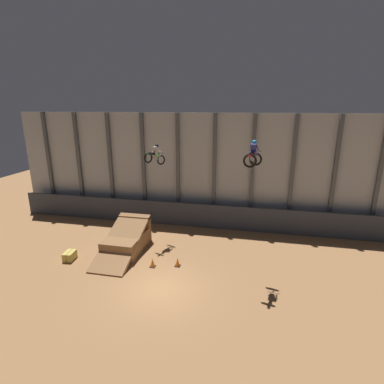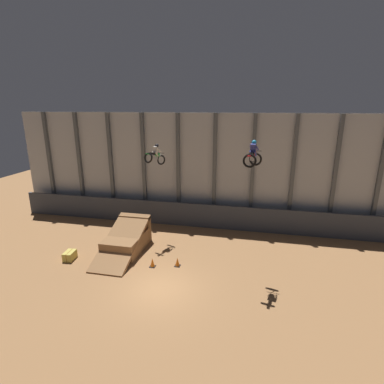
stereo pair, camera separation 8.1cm
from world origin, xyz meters
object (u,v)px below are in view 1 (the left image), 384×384
Objects in this scene: dirt_ramp at (127,240)px; rider_bike_left_air at (155,156)px; traffic_cone_near_ramp at (178,262)px; hay_bale_trackside at (70,256)px; rider_bike_right_air at (253,156)px; traffic_cone_arena_edge at (153,263)px.

dirt_ramp is 6.23m from rider_bike_left_air.
traffic_cone_near_ramp is (4.04, -1.55, -0.44)m from dirt_ramp.
rider_bike_left_air is at bearing 43.85° from hay_bale_trackside.
traffic_cone_near_ramp is at bearing -167.86° from rider_bike_right_air.
rider_bike_left_air is 8.81m from hay_bale_trackside.
traffic_cone_near_ramp is at bearing -33.78° from rider_bike_left_air.
dirt_ramp reaches higher than hay_bale_trackside.
traffic_cone_near_ramp is 1.00× the size of traffic_cone_arena_edge.
traffic_cone_near_ramp is (2.54, -3.74, -6.07)m from rider_bike_left_air.
traffic_cone_arena_edge reaches higher than hay_bale_trackside.
traffic_cone_near_ramp is 7.18m from hay_bale_trackside.
traffic_cone_arena_edge is (-5.81, -0.42, -6.89)m from rider_bike_right_air.
dirt_ramp is at bearing -102.43° from rider_bike_left_air.
dirt_ramp is at bearing 142.20° from traffic_cone_arena_edge.
traffic_cone_arena_edge is 5.64m from hay_bale_trackside.
rider_bike_right_air reaches higher than hay_bale_trackside.
hay_bale_trackside is (-5.63, -0.27, -0.00)m from traffic_cone_arena_edge.
rider_bike_right_air is at bearing -10.51° from dirt_ramp.
rider_bike_left_air is at bearing 163.45° from rider_bike_right_air.
hay_bale_trackside is at bearing -144.24° from dirt_ramp.
rider_bike_left_air is at bearing 124.16° from traffic_cone_near_ramp.
rider_bike_left_air is 3.10× the size of traffic_cone_near_ramp.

